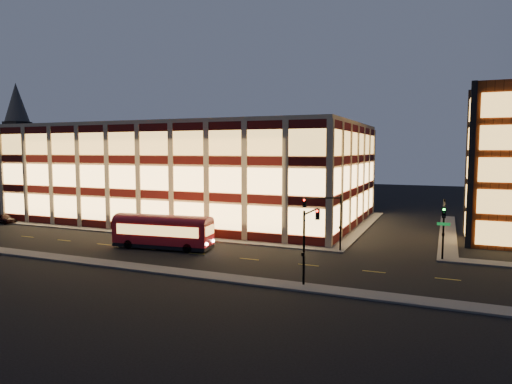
% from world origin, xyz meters
% --- Properties ---
extents(ground, '(200.00, 200.00, 0.00)m').
position_xyz_m(ground, '(0.00, 0.00, 0.00)').
color(ground, black).
rests_on(ground, ground).
extents(sidewalk_office_south, '(54.00, 2.00, 0.15)m').
position_xyz_m(sidewalk_office_south, '(-3.00, 1.00, 0.07)').
color(sidewalk_office_south, '#514F4C').
rests_on(sidewalk_office_south, ground).
extents(sidewalk_office_east, '(2.00, 30.00, 0.15)m').
position_xyz_m(sidewalk_office_east, '(23.00, 17.00, 0.07)').
color(sidewalk_office_east, '#514F4C').
rests_on(sidewalk_office_east, ground).
extents(sidewalk_tower_west, '(2.00, 30.00, 0.15)m').
position_xyz_m(sidewalk_tower_west, '(34.00, 17.00, 0.07)').
color(sidewalk_tower_west, '#514F4C').
rests_on(sidewalk_tower_west, ground).
extents(sidewalk_near, '(100.00, 2.00, 0.15)m').
position_xyz_m(sidewalk_near, '(0.00, -13.00, 0.07)').
color(sidewalk_near, '#514F4C').
rests_on(sidewalk_near, ground).
extents(office_building, '(50.45, 30.45, 14.50)m').
position_xyz_m(office_building, '(-2.91, 16.91, 7.25)').
color(office_building, tan).
rests_on(office_building, ground).
extents(stair_tower, '(8.60, 8.60, 18.00)m').
position_xyz_m(stair_tower, '(39.95, 11.95, 8.99)').
color(stair_tower, '#8C3814').
rests_on(stair_tower, ground).
extents(church_tower, '(5.00, 5.00, 18.00)m').
position_xyz_m(church_tower, '(-70.00, 40.00, 9.00)').
color(church_tower, '#2D2621').
rests_on(church_tower, ground).
extents(church_spire, '(6.00, 6.00, 10.00)m').
position_xyz_m(church_spire, '(-70.00, 40.00, 23.00)').
color(church_spire, '#4C473F').
rests_on(church_spire, church_tower).
extents(traffic_signal_far, '(3.79, 1.87, 6.00)m').
position_xyz_m(traffic_signal_far, '(22.21, 0.24, 4.11)').
color(traffic_signal_far, black).
rests_on(traffic_signal_far, ground).
extents(traffic_signal_right, '(1.20, 4.37, 6.00)m').
position_xyz_m(traffic_signal_right, '(33.50, -0.62, 4.10)').
color(traffic_signal_right, black).
rests_on(traffic_signal_right, ground).
extents(traffic_signal_near, '(0.32, 4.45, 6.00)m').
position_xyz_m(traffic_signal_near, '(23.50, -11.03, 4.13)').
color(traffic_signal_near, black).
rests_on(traffic_signal_near, ground).
extents(trolley_bus, '(11.17, 3.86, 3.71)m').
position_xyz_m(trolley_bus, '(5.36, -5.14, 2.06)').
color(trolley_bus, '#9D0811').
rests_on(trolley_bus, ground).
extents(parked_car_0, '(4.07, 1.88, 1.35)m').
position_xyz_m(parked_car_0, '(-26.00, 0.26, 0.68)').
color(parked_car_0, black).
rests_on(parked_car_0, ground).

